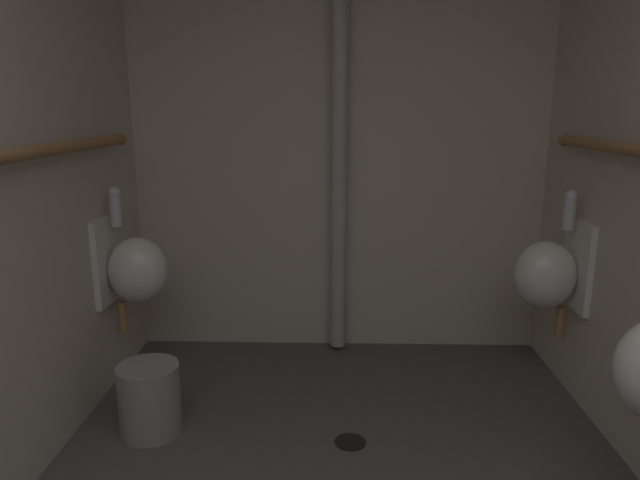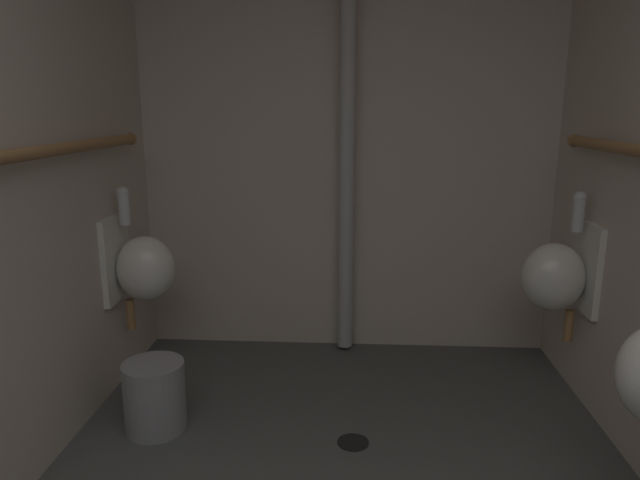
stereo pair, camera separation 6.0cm
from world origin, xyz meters
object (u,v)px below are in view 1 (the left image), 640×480
(urinal_left_mid, at_px, (134,268))
(urinal_right_far, at_px, (550,273))
(floor_drain, at_px, (350,441))
(standpipe_back_wall, at_px, (338,134))
(waste_bin, at_px, (150,399))

(urinal_left_mid, bearing_deg, urinal_right_far, -0.76)
(urinal_right_far, bearing_deg, floor_drain, -153.14)
(standpipe_back_wall, bearing_deg, urinal_left_mid, -155.69)
(urinal_right_far, distance_m, waste_bin, 2.00)
(urinal_left_mid, distance_m, urinal_right_far, 2.09)
(standpipe_back_wall, relative_size, floor_drain, 18.03)
(urinal_left_mid, bearing_deg, floor_drain, -25.76)
(standpipe_back_wall, height_order, floor_drain, standpipe_back_wall)
(urinal_right_far, relative_size, floor_drain, 5.39)
(urinal_left_mid, xyz_separation_m, standpipe_back_wall, (1.04, 0.47, 0.65))
(floor_drain, distance_m, waste_bin, 0.91)
(urinal_left_mid, xyz_separation_m, urinal_right_far, (2.09, -0.03, 0.00))
(urinal_right_far, relative_size, waste_bin, 2.35)
(urinal_right_far, xyz_separation_m, standpipe_back_wall, (-1.05, 0.50, 0.65))
(standpipe_back_wall, bearing_deg, urinal_right_far, -25.37)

